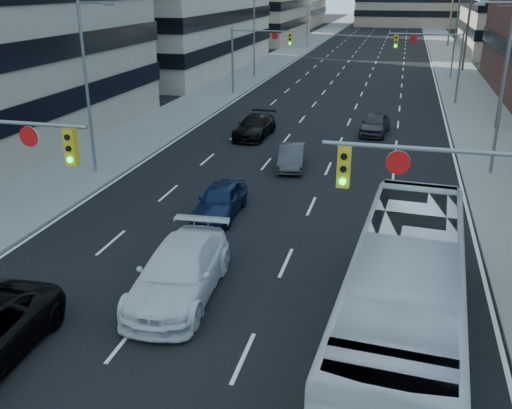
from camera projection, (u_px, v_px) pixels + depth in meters
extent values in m
cube|color=black|center=(382.00, 30.00, 128.34)|extent=(18.00, 300.00, 0.02)
cube|color=slate|center=(331.00, 29.00, 130.95)|extent=(5.00, 300.00, 0.15)
cube|color=slate|center=(435.00, 31.00, 125.67)|extent=(5.00, 300.00, 0.15)
cube|color=gold|center=(71.00, 147.00, 17.20)|extent=(0.35, 0.28, 1.10)
cylinder|color=black|center=(67.00, 137.00, 16.93)|extent=(0.18, 0.06, 0.18)
cylinder|color=black|center=(68.00, 149.00, 17.05)|extent=(0.18, 0.06, 0.18)
cylinder|color=#0CE526|center=(70.00, 160.00, 17.18)|extent=(0.18, 0.06, 0.18)
cylinder|color=white|center=(29.00, 137.00, 17.40)|extent=(0.64, 0.06, 0.64)
cylinder|color=slate|center=(450.00, 151.00, 14.47)|extent=(6.50, 0.12, 0.12)
cube|color=gold|center=(344.00, 167.00, 15.31)|extent=(0.35, 0.28, 1.10)
cylinder|color=black|center=(344.00, 156.00, 15.04)|extent=(0.18, 0.06, 0.18)
cylinder|color=black|center=(343.00, 169.00, 15.17)|extent=(0.18, 0.06, 0.18)
cylinder|color=#0CE526|center=(342.00, 182.00, 15.30)|extent=(0.18, 0.06, 0.18)
cylinder|color=white|center=(398.00, 163.00, 14.87)|extent=(0.64, 0.06, 0.64)
cylinder|color=slate|center=(232.00, 62.00, 52.76)|extent=(0.18, 0.18, 6.00)
cylinder|color=slate|center=(264.00, 31.00, 51.06)|extent=(6.00, 0.12, 0.12)
cube|color=gold|center=(290.00, 39.00, 50.74)|extent=(0.35, 0.28, 1.10)
cylinder|color=black|center=(290.00, 35.00, 50.47)|extent=(0.18, 0.06, 0.18)
cylinder|color=black|center=(290.00, 39.00, 50.60)|extent=(0.18, 0.06, 0.18)
cylinder|color=#0CE526|center=(290.00, 43.00, 50.72)|extent=(0.18, 0.06, 0.18)
cylinder|color=white|center=(275.00, 36.00, 50.94)|extent=(0.64, 0.06, 0.64)
cylinder|color=slate|center=(459.00, 69.00, 48.16)|extent=(0.18, 0.18, 6.00)
cylinder|color=slate|center=(426.00, 34.00, 47.84)|extent=(6.00, 0.12, 0.12)
cube|color=gold|center=(396.00, 41.00, 48.63)|extent=(0.35, 0.28, 1.10)
cylinder|color=black|center=(396.00, 37.00, 48.35)|extent=(0.18, 0.06, 0.18)
cylinder|color=black|center=(396.00, 42.00, 48.48)|extent=(0.18, 0.06, 0.18)
cylinder|color=#0CE526|center=(396.00, 46.00, 48.61)|extent=(0.18, 0.06, 0.18)
cylinder|color=white|center=(413.00, 39.00, 48.19)|extent=(0.64, 0.06, 0.64)
cylinder|color=#4C3D2D|center=(508.00, 51.00, 38.62)|extent=(0.28, 0.28, 11.00)
cylinder|color=#4C3D2D|center=(468.00, 23.00, 65.73)|extent=(0.28, 0.28, 11.00)
cylinder|color=#4C3D2D|center=(452.00, 12.00, 92.83)|extent=(0.28, 0.28, 11.00)
cylinder|color=slate|center=(87.00, 92.00, 29.74)|extent=(0.16, 0.16, 9.00)
cylinder|color=slate|center=(94.00, 2.00, 27.95)|extent=(1.80, 0.10, 0.10)
cube|color=slate|center=(109.00, 4.00, 27.79)|extent=(0.50, 0.22, 0.14)
cylinder|color=slate|center=(254.00, 36.00, 61.37)|extent=(0.16, 0.16, 9.00)
cylinder|color=slate|center=(308.00, 18.00, 92.99)|extent=(0.16, 0.16, 9.00)
cylinder|color=slate|center=(503.00, 93.00, 29.44)|extent=(0.16, 0.16, 9.00)
cylinder|color=slate|center=(497.00, 2.00, 28.05)|extent=(1.80, 0.10, 0.10)
cube|color=slate|center=(480.00, 4.00, 28.26)|extent=(0.50, 0.22, 0.14)
cylinder|color=slate|center=(455.00, 36.00, 61.06)|extent=(0.16, 0.16, 9.00)
imported|color=silver|center=(179.00, 272.00, 18.82)|extent=(2.82, 6.15, 1.74)
imported|color=silver|center=(404.00, 298.00, 15.60)|extent=(3.69, 12.50, 3.44)
imported|color=#0E1A38|center=(220.00, 200.00, 25.47)|extent=(1.76, 4.29, 1.45)
imported|color=#353537|center=(291.00, 157.00, 32.12)|extent=(1.90, 4.09, 1.30)
imported|color=black|center=(255.00, 127.00, 38.59)|extent=(2.24, 5.07, 1.45)
imported|color=#2D2D2F|center=(375.00, 124.00, 39.35)|extent=(2.11, 4.39, 1.45)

